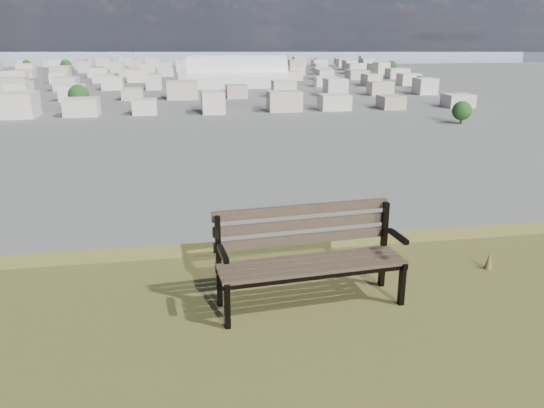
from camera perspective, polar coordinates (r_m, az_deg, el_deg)
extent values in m
cube|color=#3B3022|center=(4.37, 4.99, -7.29)|extent=(1.59, 0.22, 0.03)
cube|color=#3B3022|center=(4.46, 4.53, -6.74)|extent=(1.59, 0.22, 0.03)
cube|color=#3B3022|center=(4.56, 4.09, -6.21)|extent=(1.59, 0.22, 0.03)
cube|color=#3B3022|center=(4.65, 3.67, -5.70)|extent=(1.59, 0.22, 0.03)
cube|color=#3B3022|center=(4.66, 3.43, -3.77)|extent=(1.59, 0.17, 0.09)
cube|color=#3B3022|center=(4.63, 3.37, -2.20)|extent=(1.59, 0.17, 0.09)
cube|color=#3B3022|center=(4.61, 3.32, -0.60)|extent=(1.59, 0.17, 0.09)
cube|color=black|center=(4.27, -4.84, -10.86)|extent=(0.05, 0.06, 0.39)
cube|color=black|center=(4.52, -5.77, -6.24)|extent=(0.05, 0.06, 0.81)
cube|color=black|center=(4.35, -5.32, -7.83)|extent=(0.08, 0.44, 0.04)
cube|color=black|center=(4.22, -5.30, -5.36)|extent=(0.07, 0.32, 0.04)
cube|color=black|center=(4.74, 13.81, -8.34)|extent=(0.05, 0.06, 0.39)
cube|color=black|center=(4.96, 11.92, -4.32)|extent=(0.05, 0.06, 0.81)
cube|color=black|center=(4.81, 12.96, -5.67)|extent=(0.08, 0.44, 0.04)
cube|color=black|center=(4.69, 13.39, -3.39)|extent=(0.07, 0.32, 0.04)
cube|color=black|center=(4.38, 5.02, -7.81)|extent=(1.59, 0.18, 0.04)
cube|color=black|center=(4.67, 3.63, -6.11)|extent=(1.59, 0.18, 0.04)
cone|color=brown|center=(5.74, 22.31, -5.65)|extent=(0.08, 0.08, 0.18)
cube|color=silver|center=(309.08, -3.83, 13.01)|extent=(55.70, 24.36, 6.14)
cylinder|color=white|center=(308.85, -3.85, 13.58)|extent=(55.70, 24.36, 23.34)
cube|color=beige|center=(211.17, -26.34, 9.30)|extent=(11.00, 11.00, 7.00)
cube|color=#BEAEA3|center=(205.70, -19.85, 9.89)|extent=(11.00, 11.00, 7.00)
cube|color=#B4A48F|center=(202.95, -13.08, 10.38)|extent=(11.00, 11.00, 7.00)
cube|color=#B4B3B8|center=(203.02, -6.19, 10.72)|extent=(11.00, 11.00, 7.00)
cube|color=beige|center=(205.90, 0.61, 10.92)|extent=(11.00, 11.00, 7.00)
cube|color=tan|center=(211.48, 7.14, 10.96)|extent=(11.00, 11.00, 7.00)
cube|color=beige|center=(219.56, 13.26, 10.87)|extent=(11.00, 11.00, 7.00)
cube|color=beige|center=(229.87, 18.89, 10.69)|extent=(11.00, 11.00, 7.00)
cube|color=#B4A48F|center=(262.27, -25.93, 10.62)|extent=(11.00, 11.00, 7.00)
cube|color=#B4B3B8|center=(256.77, -20.70, 11.13)|extent=(11.00, 11.00, 7.00)
cube|color=beige|center=(253.44, -15.27, 11.56)|extent=(11.00, 11.00, 7.00)
cube|color=tan|center=(252.35, -9.73, 11.89)|extent=(11.00, 11.00, 7.00)
cube|color=beige|center=(253.54, -4.19, 12.12)|extent=(11.00, 11.00, 7.00)
cube|color=beige|center=(256.98, 1.27, 12.23)|extent=(11.00, 11.00, 7.00)
cube|color=beige|center=(262.58, 6.54, 12.24)|extent=(11.00, 11.00, 7.00)
cube|color=#BEAEA3|center=(270.19, 11.55, 12.15)|extent=(11.00, 11.00, 7.00)
cube|color=#B4A48F|center=(279.67, 16.25, 11.99)|extent=(11.00, 11.00, 7.00)
cube|color=tan|center=(313.48, -25.65, 11.52)|extent=(11.00, 11.00, 7.00)
cube|color=beige|center=(307.96, -21.27, 11.96)|extent=(11.00, 11.00, 7.00)
cube|color=beige|center=(304.24, -16.75, 12.34)|extent=(11.00, 11.00, 7.00)
cube|color=beige|center=(302.38, -12.13, 12.66)|extent=(11.00, 11.00, 7.00)
cube|color=#BEAEA3|center=(302.43, -7.47, 12.89)|extent=(11.00, 11.00, 7.00)
cube|color=#B4A48F|center=(304.37, -2.84, 13.04)|extent=(11.00, 11.00, 7.00)
cube|color=#B4B3B8|center=(308.18, 1.71, 13.11)|extent=(11.00, 11.00, 7.00)
cube|color=beige|center=(313.77, 6.13, 13.10)|extent=(11.00, 11.00, 7.00)
cube|color=tan|center=(321.08, 10.37, 13.02)|extent=(11.00, 11.00, 7.00)
cube|color=beige|center=(329.96, 14.39, 12.88)|extent=(11.00, 11.00, 7.00)
cube|color=#BEAEA3|center=(364.74, -25.45, 12.16)|extent=(11.00, 11.00, 7.00)
cube|color=#B4A48F|center=(359.21, -21.69, 12.55)|extent=(11.00, 11.00, 7.00)
cube|color=#B4B3B8|center=(355.22, -17.81, 12.89)|extent=(11.00, 11.00, 7.00)
cube|color=beige|center=(352.81, -13.85, 13.19)|extent=(11.00, 11.00, 7.00)
cube|color=tan|center=(352.03, -9.85, 13.42)|extent=(11.00, 11.00, 7.00)
cube|color=beige|center=(352.89, -5.85, 13.59)|extent=(11.00, 11.00, 7.00)
cube|color=beige|center=(355.37, -1.87, 13.70)|extent=(11.00, 11.00, 7.00)
cube|color=beige|center=(359.43, 2.03, 13.74)|extent=(11.00, 11.00, 7.00)
cube|color=#BEAEA3|center=(365.04, 5.83, 13.72)|extent=(11.00, 11.00, 7.00)
cube|color=#B4A48F|center=(372.10, 9.50, 13.65)|extent=(11.00, 11.00, 7.00)
cube|color=#B4B3B8|center=(380.56, 13.02, 13.53)|extent=(11.00, 11.00, 7.00)
cube|color=beige|center=(416.05, -25.30, 12.64)|extent=(11.00, 11.00, 7.00)
cube|color=beige|center=(410.50, -22.00, 12.99)|extent=(11.00, 11.00, 7.00)
cube|color=beige|center=(406.31, -18.61, 13.30)|extent=(11.00, 11.00, 7.00)
cube|color=#BEAEA3|center=(403.49, -15.15, 13.58)|extent=(11.00, 11.00, 7.00)
cube|color=#B4A48F|center=(402.10, -11.65, 13.80)|extent=(11.00, 11.00, 7.00)
cube|color=#B4B3B8|center=(402.13, -8.13, 13.98)|extent=(11.00, 11.00, 7.00)
cube|color=beige|center=(403.59, -4.62, 14.11)|extent=(11.00, 11.00, 7.00)
cube|color=tan|center=(406.47, -1.14, 14.18)|extent=(11.00, 11.00, 7.00)
cube|color=beige|center=(410.73, 2.27, 14.21)|extent=(11.00, 11.00, 7.00)
cube|color=beige|center=(416.34, 5.61, 14.19)|extent=(11.00, 11.00, 7.00)
cube|color=beige|center=(423.23, 8.84, 14.12)|extent=(11.00, 11.00, 7.00)
cube|color=#BEAEA3|center=(431.35, 11.97, 14.01)|extent=(11.00, 11.00, 7.00)
cube|color=beige|center=(467.38, -25.18, 13.02)|extent=(11.00, 11.00, 7.00)
cube|color=tan|center=(461.83, -22.24, 13.34)|extent=(11.00, 11.00, 7.00)
cube|color=beige|center=(457.47, -19.23, 13.62)|extent=(11.00, 11.00, 7.00)
cube|color=beige|center=(454.34, -16.16, 13.88)|extent=(11.00, 11.00, 7.00)
cube|color=beige|center=(452.46, -13.05, 14.09)|extent=(11.00, 11.00, 7.00)
cube|color=#BEAEA3|center=(451.86, -9.92, 14.27)|extent=(11.00, 11.00, 7.00)
cube|color=#B4A48F|center=(452.52, -6.78, 14.41)|extent=(11.00, 11.00, 7.00)
cube|color=#B4B3B8|center=(454.46, -3.66, 14.51)|extent=(11.00, 11.00, 7.00)
cube|color=beige|center=(457.65, -0.58, 14.56)|extent=(11.00, 11.00, 7.00)
cube|color=tan|center=(462.06, 2.46, 14.57)|extent=(11.00, 11.00, 7.00)
cube|color=beige|center=(467.66, 5.43, 14.55)|extent=(11.00, 11.00, 7.00)
cube|color=beige|center=(474.42, 8.33, 14.49)|extent=(11.00, 11.00, 7.00)
cube|color=beige|center=(482.27, 11.13, 14.40)|extent=(11.00, 11.00, 7.00)
cube|color=#B4B3B8|center=(518.73, -25.08, 13.32)|extent=(11.00, 11.00, 7.00)
cube|color=beige|center=(513.17, -22.43, 13.61)|extent=(11.00, 11.00, 7.00)
cube|color=tan|center=(508.69, -19.72, 13.87)|extent=(11.00, 11.00, 7.00)
cube|color=beige|center=(505.30, -16.96, 14.11)|extent=(11.00, 11.00, 7.00)
cube|color=beige|center=(503.05, -14.17, 14.32)|extent=(11.00, 11.00, 7.00)
cube|color=beige|center=(501.93, -11.35, 14.50)|extent=(11.00, 11.00, 7.00)
cube|color=#BEAEA3|center=(501.95, -8.53, 14.64)|extent=(11.00, 11.00, 7.00)
cube|color=#B4A48F|center=(503.13, -5.70, 14.75)|extent=(11.00, 11.00, 7.00)
cube|color=#B4B3B8|center=(505.44, -2.90, 14.82)|extent=(11.00, 11.00, 7.00)
cube|color=beige|center=(508.87, -0.12, 14.86)|extent=(11.00, 11.00, 7.00)
cube|color=tan|center=(513.40, 2.61, 14.87)|extent=(11.00, 11.00, 7.00)
cube|color=beige|center=(519.01, 5.29, 14.84)|extent=(11.00, 11.00, 7.00)
cube|color=beige|center=(525.65, 7.91, 14.79)|extent=(11.00, 11.00, 7.00)
cube|color=beige|center=(533.29, 10.45, 14.70)|extent=(11.00, 11.00, 7.00)
cube|color=#B4B3B8|center=(570.09, -25.00, 13.57)|extent=(11.00, 11.00, 7.00)
cube|color=beige|center=(564.52, -22.59, 13.84)|extent=(11.00, 11.00, 7.00)
cube|color=tan|center=(559.94, -20.13, 14.08)|extent=(11.00, 11.00, 7.00)
cube|color=beige|center=(556.35, -17.63, 14.30)|extent=(11.00, 11.00, 7.00)
cube|color=beige|center=(553.78, -15.09, 14.50)|extent=(11.00, 11.00, 7.00)
cube|color=beige|center=(552.24, -12.53, 14.67)|extent=(11.00, 11.00, 7.00)
cube|color=#BEAEA3|center=(551.74, -9.96, 14.82)|extent=(11.00, 11.00, 7.00)
cube|color=#B4A48F|center=(552.29, -7.39, 14.93)|extent=(11.00, 11.00, 7.00)
cube|color=#B4B3B8|center=(553.88, -4.82, 15.02)|extent=(11.00, 11.00, 7.00)
cube|color=beige|center=(556.49, -2.27, 15.08)|extent=(11.00, 11.00, 7.00)
cube|color=tan|center=(560.13, 0.25, 15.10)|extent=(11.00, 11.00, 7.00)
cube|color=beige|center=(564.76, 2.74, 15.11)|extent=(11.00, 11.00, 7.00)
cube|color=beige|center=(570.37, 5.18, 15.08)|extent=(11.00, 11.00, 7.00)
cube|color=beige|center=(576.92, 7.56, 15.03)|extent=(11.00, 11.00, 7.00)
cube|color=#BEAEA3|center=(584.38, 9.89, 14.96)|extent=(11.00, 11.00, 7.00)
cylinder|color=black|center=(186.77, 19.65, 8.47)|extent=(0.80, 0.80, 2.10)
sphere|color=#183412|center=(186.35, 19.75, 9.43)|extent=(6.30, 6.30, 6.30)
cylinder|color=black|center=(226.21, -19.98, 9.93)|extent=(0.80, 0.80, 2.70)
sphere|color=#183412|center=(225.78, -20.09, 10.95)|extent=(8.10, 8.10, 8.10)
cylinder|color=black|center=(311.17, 15.50, 12.08)|extent=(0.80, 0.80, 1.95)
sphere|color=#183412|center=(310.94, 15.55, 12.61)|extent=(5.85, 5.85, 5.85)
cylinder|color=black|center=(406.62, -1.14, 13.85)|extent=(0.80, 0.80, 2.25)
sphere|color=#183412|center=(406.41, -1.14, 14.32)|extent=(6.75, 6.75, 6.75)
cylinder|color=black|center=(470.53, -21.23, 13.25)|extent=(0.80, 0.80, 2.85)
sphere|color=#183412|center=(470.32, -21.28, 13.76)|extent=(8.55, 8.55, 8.55)
cylinder|color=black|center=(518.33, -24.83, 13.10)|extent=(0.80, 0.80, 2.40)
sphere|color=#183412|center=(518.16, -24.88, 13.49)|extent=(7.20, 7.20, 7.20)
cylinder|color=black|center=(305.08, -2.07, 12.60)|extent=(0.80, 0.80, 2.10)
sphere|color=#183412|center=(304.82, -2.07, 13.19)|extent=(6.30, 6.30, 6.30)
cylinder|color=black|center=(455.19, 12.70, 13.85)|extent=(0.80, 0.80, 2.55)
sphere|color=#183412|center=(454.99, 12.74, 14.33)|extent=(7.65, 7.65, 7.65)
cube|color=gray|center=(901.65, -10.02, 15.55)|extent=(2400.00, 700.00, 0.12)
cube|color=#93A1B7|center=(1409.04, -27.26, 15.70)|extent=(600.00, 220.00, 55.00)
cube|color=#93A1B7|center=(1399.36, -3.68, 17.30)|extent=(700.00, 220.00, 45.00)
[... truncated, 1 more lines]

